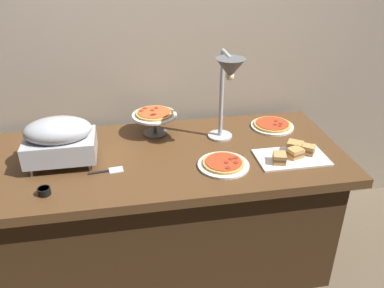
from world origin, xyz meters
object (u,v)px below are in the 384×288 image
object	(u,v)px
pizza_plate_center	(224,164)
serving_spatula	(108,171)
chafing_dish	(59,139)
heat_lamp	(228,77)
pizza_plate_front	(272,125)
pizza_plate_raised_stand	(154,116)
sandwich_platter	(293,154)
sauce_cup_near	(44,191)

from	to	relation	value
pizza_plate_center	serving_spatula	xyz separation A→B (m)	(-0.58, 0.05, -0.01)
chafing_dish	pizza_plate_center	size ratio (longest dim) A/B	1.32
heat_lamp	pizza_plate_front	xyz separation A→B (m)	(0.34, 0.19, -0.39)
pizza_plate_raised_stand	pizza_plate_center	bearing A→B (deg)	-54.52
chafing_dish	pizza_plate_raised_stand	bearing A→B (deg)	27.90
chafing_dish	serving_spatula	size ratio (longest dim) A/B	2.01
chafing_dish	pizza_plate_raised_stand	distance (m)	0.56
pizza_plate_center	serving_spatula	distance (m)	0.58
pizza_plate_raised_stand	sandwich_platter	distance (m)	0.81
chafing_dish	pizza_plate_front	distance (m)	1.24
sauce_cup_near	heat_lamp	bearing A→B (deg)	17.98
chafing_dish	serving_spatula	distance (m)	0.29
serving_spatula	heat_lamp	bearing A→B (deg)	13.32
sandwich_platter	sauce_cup_near	world-z (taller)	sandwich_platter
pizza_plate_center	heat_lamp	bearing A→B (deg)	73.39
sandwich_platter	pizza_plate_front	bearing A→B (deg)	85.94
sandwich_platter	serving_spatula	size ratio (longest dim) A/B	2.13
pizza_plate_center	pizza_plate_raised_stand	bearing A→B (deg)	125.48
heat_lamp	pizza_plate_front	size ratio (longest dim) A/B	2.00
sauce_cup_near	pizza_plate_front	bearing A→B (deg)	21.13
heat_lamp	sauce_cup_near	bearing A→B (deg)	-162.02
sauce_cup_near	serving_spatula	distance (m)	0.32
heat_lamp	pizza_plate_front	bearing A→B (deg)	28.89
serving_spatula	sauce_cup_near	bearing A→B (deg)	-152.32
chafing_dish	pizza_plate_raised_stand	world-z (taller)	chafing_dish
heat_lamp	pizza_plate_center	distance (m)	0.44
chafing_dish	pizza_plate_raised_stand	size ratio (longest dim) A/B	1.34
pizza_plate_front	serving_spatula	distance (m)	1.04
pizza_plate_front	serving_spatula	bearing A→B (deg)	-160.86
pizza_plate_center	sandwich_platter	world-z (taller)	sandwich_platter
sauce_cup_near	chafing_dish	bearing A→B (deg)	78.18
pizza_plate_center	sandwich_platter	bearing A→B (deg)	2.65
sauce_cup_near	serving_spatula	world-z (taller)	sauce_cup_near
pizza_plate_front	sauce_cup_near	xyz separation A→B (m)	(-1.27, -0.49, 0.01)
pizza_plate_raised_stand	pizza_plate_front	bearing A→B (deg)	-3.18
heat_lamp	sauce_cup_near	distance (m)	1.04
pizza_plate_raised_stand	chafing_dish	bearing A→B (deg)	-152.10
pizza_plate_raised_stand	sauce_cup_near	world-z (taller)	pizza_plate_raised_stand
heat_lamp	sauce_cup_near	size ratio (longest dim) A/B	8.85
heat_lamp	sauce_cup_near	xyz separation A→B (m)	(-0.92, -0.30, -0.38)
chafing_dish	pizza_plate_center	world-z (taller)	chafing_dish
chafing_dish	heat_lamp	size ratio (longest dim) A/B	0.67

